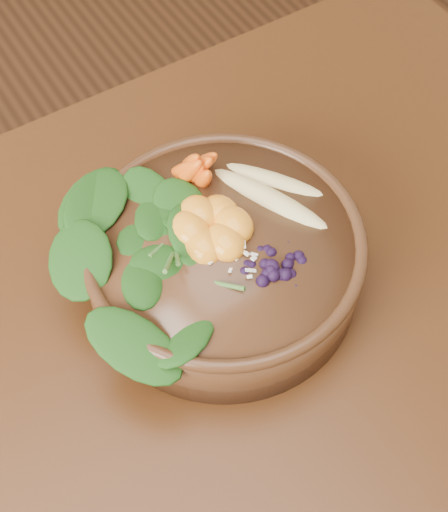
{
  "coord_description": "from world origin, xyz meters",
  "views": [
    {
      "loc": [
        0.03,
        -0.26,
        1.44
      ],
      "look_at": [
        0.26,
        0.1,
        0.8
      ],
      "focal_mm": 50.0,
      "sensor_mm": 36.0,
      "label": 1
    }
  ],
  "objects_px": {
    "blueberry_pile": "(274,259)",
    "carrot_cluster": "(199,147)",
    "dining_table": "(71,502)",
    "banana_halves": "(272,180)",
    "mandarin_cluster": "(212,220)",
    "stoneware_bowl": "(224,261)",
    "kale_heap": "(148,224)"
  },
  "relations": [
    {
      "from": "dining_table",
      "to": "banana_halves",
      "type": "relative_size",
      "value": 9.52
    },
    {
      "from": "banana_halves",
      "to": "mandarin_cluster",
      "type": "bearing_deg",
      "value": 170.25
    },
    {
      "from": "kale_heap",
      "to": "banana_halves",
      "type": "xyz_separation_m",
      "value": [
        0.14,
        -0.01,
        -0.01
      ]
    },
    {
      "from": "dining_table",
      "to": "carrot_cluster",
      "type": "bearing_deg",
      "value": 34.34
    },
    {
      "from": "dining_table",
      "to": "banana_halves",
      "type": "xyz_separation_m",
      "value": [
        0.34,
        0.13,
        0.19
      ]
    },
    {
      "from": "banana_halves",
      "to": "dining_table",
      "type": "bearing_deg",
      "value": -176.55
    },
    {
      "from": "banana_halves",
      "to": "mandarin_cluster",
      "type": "relative_size",
      "value": 1.76
    },
    {
      "from": "stoneware_bowl",
      "to": "mandarin_cluster",
      "type": "bearing_deg",
      "value": 101.39
    },
    {
      "from": "blueberry_pile",
      "to": "dining_table",
      "type": "bearing_deg",
      "value": -171.28
    },
    {
      "from": "dining_table",
      "to": "kale_heap",
      "type": "height_order",
      "value": "kale_heap"
    },
    {
      "from": "carrot_cluster",
      "to": "blueberry_pile",
      "type": "relative_size",
      "value": 0.6
    },
    {
      "from": "kale_heap",
      "to": "blueberry_pile",
      "type": "xyz_separation_m",
      "value": [
        0.09,
        -0.1,
        -0.0
      ]
    },
    {
      "from": "banana_halves",
      "to": "kale_heap",
      "type": "bearing_deg",
      "value": 156.45
    },
    {
      "from": "carrot_cluster",
      "to": "banana_halves",
      "type": "distance_m",
      "value": 0.09
    },
    {
      "from": "dining_table",
      "to": "stoneware_bowl",
      "type": "height_order",
      "value": "stoneware_bowl"
    },
    {
      "from": "stoneware_bowl",
      "to": "mandarin_cluster",
      "type": "xyz_separation_m",
      "value": [
        -0.0,
        0.02,
        0.06
      ]
    },
    {
      "from": "mandarin_cluster",
      "to": "carrot_cluster",
      "type": "bearing_deg",
      "value": 67.93
    },
    {
      "from": "carrot_cluster",
      "to": "banana_halves",
      "type": "bearing_deg",
      "value": -66.94
    },
    {
      "from": "carrot_cluster",
      "to": "banana_halves",
      "type": "relative_size",
      "value": 0.49
    },
    {
      "from": "mandarin_cluster",
      "to": "banana_halves",
      "type": "bearing_deg",
      "value": 7.99
    },
    {
      "from": "carrot_cluster",
      "to": "blueberry_pile",
      "type": "xyz_separation_m",
      "value": [
        -0.0,
        -0.15,
        -0.02
      ]
    },
    {
      "from": "kale_heap",
      "to": "dining_table",
      "type": "bearing_deg",
      "value": -143.11
    },
    {
      "from": "carrot_cluster",
      "to": "blueberry_pile",
      "type": "bearing_deg",
      "value": -109.55
    },
    {
      "from": "kale_heap",
      "to": "mandarin_cluster",
      "type": "xyz_separation_m",
      "value": [
        0.06,
        -0.03,
        -0.01
      ]
    },
    {
      "from": "dining_table",
      "to": "stoneware_bowl",
      "type": "relative_size",
      "value": 5.32
    },
    {
      "from": "banana_halves",
      "to": "blueberry_pile",
      "type": "relative_size",
      "value": 1.21
    },
    {
      "from": "kale_heap",
      "to": "mandarin_cluster",
      "type": "bearing_deg",
      "value": -24.05
    },
    {
      "from": "dining_table",
      "to": "carrot_cluster",
      "type": "xyz_separation_m",
      "value": [
        0.29,
        0.19,
        0.22
      ]
    },
    {
      "from": "blueberry_pile",
      "to": "carrot_cluster",
      "type": "bearing_deg",
      "value": 88.19
    },
    {
      "from": "carrot_cluster",
      "to": "mandarin_cluster",
      "type": "height_order",
      "value": "carrot_cluster"
    },
    {
      "from": "mandarin_cluster",
      "to": "blueberry_pile",
      "type": "bearing_deg",
      "value": -71.53
    },
    {
      "from": "banana_halves",
      "to": "stoneware_bowl",
      "type": "bearing_deg",
      "value": -177.26
    }
  ]
}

